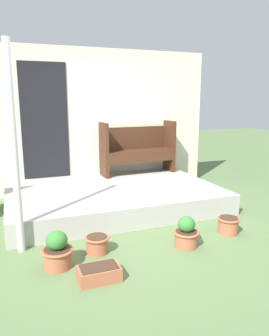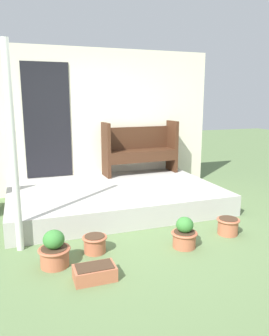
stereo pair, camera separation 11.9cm
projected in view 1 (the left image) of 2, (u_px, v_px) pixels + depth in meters
The scene contains 10 objects.
ground_plane at pixel (133, 231), 4.30m from camera, with size 24.00×24.00×0.00m, color #5B7547.
porch_slab at pixel (113, 197), 5.28m from camera, with size 3.26×2.16×0.31m.
house_wall at pixel (92, 121), 6.04m from camera, with size 4.46×0.08×2.60m.
support_post at pixel (14, 151), 3.51m from camera, with size 0.08×0.08×2.32m.
bench at pixel (137, 147), 6.16m from camera, with size 1.42×0.46×0.98m.
flower_pot_left at pixel (57, 252), 3.36m from camera, with size 0.34×0.34×0.39m.
flower_pot_middle at pixel (97, 243), 3.69m from camera, with size 0.29×0.29×0.20m.
flower_pot_right at pixel (186, 234), 3.83m from camera, with size 0.31×0.31×0.37m.
flower_pot_far_right at pixel (228, 224), 4.22m from camera, with size 0.29×0.29×0.21m.
planter_box_rect at pixel (99, 273), 3.13m from camera, with size 0.40×0.24×0.14m.
Camera 1 is at (-1.43, -3.77, 1.71)m, focal length 35.00 mm.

